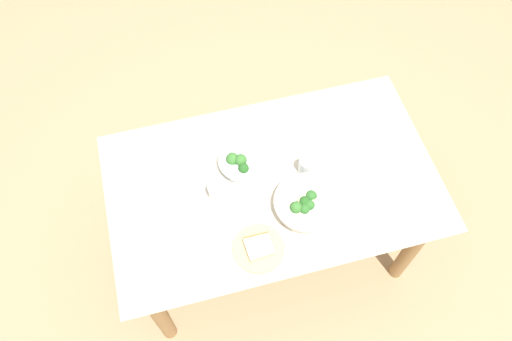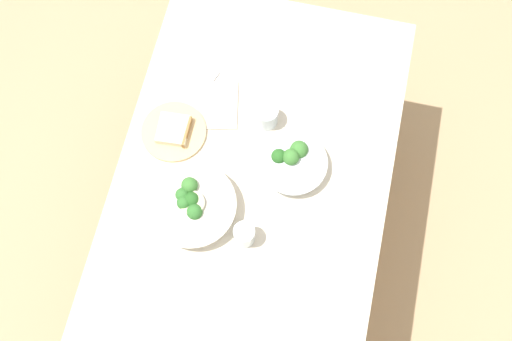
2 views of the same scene
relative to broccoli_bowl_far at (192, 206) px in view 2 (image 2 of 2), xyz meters
name	(u,v)px [view 2 (image 2 of 2)]	position (x,y,z in m)	size (l,w,h in m)	color
ground_plane	(251,243)	(0.10, -0.16, -0.76)	(6.00, 6.00, 0.00)	tan
dining_table	(250,201)	(0.10, -0.16, -0.15)	(1.43, 0.86, 0.72)	beige
broccoli_bowl_far	(192,206)	(0.00, 0.00, 0.00)	(0.27, 0.27, 0.10)	silver
broccoli_bowl_near	(293,162)	(0.21, -0.27, -0.01)	(0.22, 0.22, 0.09)	white
bread_side_plate	(174,131)	(0.24, 0.13, -0.02)	(0.21, 0.21, 0.04)	#D6B27A
water_glass_center	(244,235)	(-0.06, -0.18, 0.01)	(0.07, 0.07, 0.08)	silver
water_glass_side	(268,116)	(0.34, -0.16, 0.00)	(0.08, 0.08, 0.08)	silver
fork_by_far_bowl	(209,85)	(0.43, 0.06, -0.03)	(0.10, 0.05, 0.00)	#B7B7BC
fork_by_near_bowl	(314,248)	(-0.04, -0.39, -0.03)	(0.04, 0.10, 0.00)	#B7B7BC
table_knife_left	(282,229)	(0.00, -0.28, -0.03)	(0.21, 0.01, 0.00)	#B7B7BC
table_knife_right	(208,306)	(-0.28, -0.12, -0.03)	(0.20, 0.01, 0.00)	#B7B7BC
napkin_folded_upper	(218,105)	(0.36, 0.01, -0.03)	(0.17, 0.13, 0.01)	#B1A997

